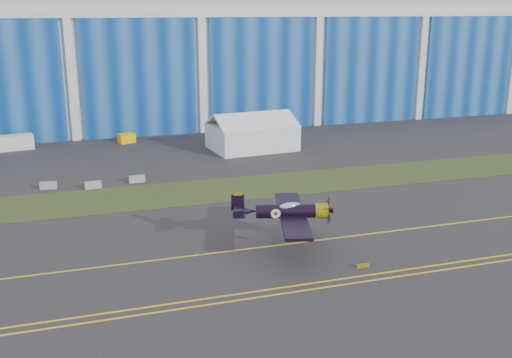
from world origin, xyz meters
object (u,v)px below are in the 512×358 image
object	(u,v)px
shipping_container	(15,142)
tug	(127,138)
tent	(252,130)
warbird	(286,211)

from	to	relation	value
shipping_container	tug	world-z (taller)	shipping_container
shipping_container	tug	xyz separation A→B (m)	(17.21, -0.17, -0.40)
tug	tent	bearing A→B (deg)	-48.50
tent	tug	distance (m)	21.43
warbird	tug	distance (m)	51.60
shipping_container	tug	distance (m)	17.22
tent	shipping_container	xyz separation A→B (m)	(-35.73, 10.73, -1.81)
warbird	tug	xyz separation A→B (m)	(-9.24, 50.68, -2.94)
warbird	tent	size ratio (longest dim) A/B	1.09
shipping_container	warbird	bearing A→B (deg)	-72.92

